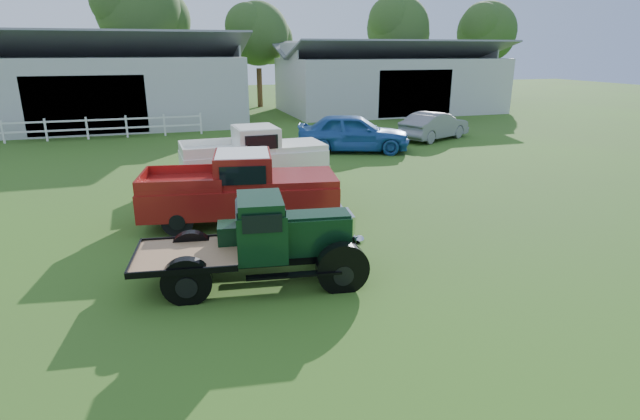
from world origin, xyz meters
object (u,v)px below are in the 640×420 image
object	(u,v)px
red_pickup	(240,188)
misc_car_grey	(435,126)
white_pickup	(254,155)
misc_car_blue	(353,133)
vintage_flatbed	(257,240)

from	to	relation	value
red_pickup	misc_car_grey	world-z (taller)	red_pickup
red_pickup	white_pickup	distance (m)	4.59
misc_car_blue	misc_car_grey	world-z (taller)	misc_car_blue
vintage_flatbed	red_pickup	xyz separation A→B (m)	(0.27, 3.88, 0.09)
vintage_flatbed	white_pickup	world-z (taller)	white_pickup
misc_car_grey	red_pickup	bearing A→B (deg)	104.79
red_pickup	misc_car_grey	xyz separation A→B (m)	(12.09, 10.36, -0.27)
vintage_flatbed	red_pickup	distance (m)	3.89
vintage_flatbed	misc_car_blue	xyz separation A→B (m)	(6.97, 12.47, -0.02)
misc_car_blue	misc_car_grey	size ratio (longest dim) A/B	1.18
misc_car_blue	red_pickup	bearing A→B (deg)	162.45
vintage_flatbed	misc_car_blue	size ratio (longest dim) A/B	0.88
white_pickup	vintage_flatbed	bearing A→B (deg)	-102.25
red_pickup	misc_car_grey	size ratio (longest dim) A/B	1.23
white_pickup	misc_car_grey	xyz separation A→B (m)	(10.89, 5.92, -0.25)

